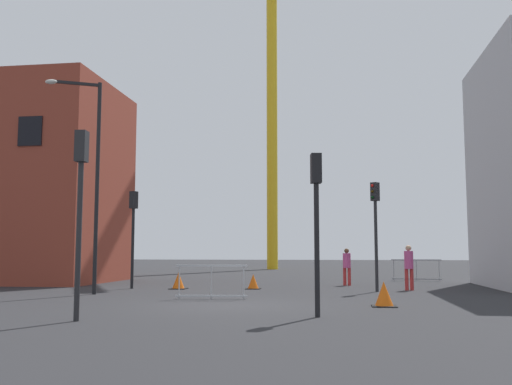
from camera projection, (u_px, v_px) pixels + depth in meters
name	position (u px, v px, depth m)	size (l,w,h in m)	color
ground	(228.00, 305.00, 15.93)	(160.00, 160.00, 0.00)	#28282B
brick_building	(5.00, 184.00, 28.44)	(10.98, 7.11, 9.67)	brown
construction_crane	(273.00, 56.00, 48.27)	(8.55, 14.77, 28.29)	gold
streetlamp_tall	(91.00, 167.00, 20.24)	(1.78, 0.94, 7.59)	black
traffic_light_median	(80.00, 193.00, 12.57)	(0.26, 0.38, 4.18)	#232326
traffic_light_island	(375.00, 218.00, 21.40)	(0.36, 0.38, 4.09)	#232326
traffic_light_far	(133.00, 223.00, 23.12)	(0.32, 0.39, 3.93)	black
traffic_light_verge	(316.00, 206.00, 13.28)	(0.29, 0.39, 3.79)	black
pedestrian_walking	(347.00, 264.00, 24.95)	(0.34, 0.34, 1.62)	red
pedestrian_waiting	(409.00, 264.00, 21.95)	(0.34, 0.34, 1.73)	red
safety_barrier_right_run	(416.00, 270.00, 28.67)	(2.46, 0.21, 1.08)	gray
safety_barrier_mid_span	(211.00, 281.00, 17.88)	(2.25, 0.31, 1.08)	#9EA0A5
traffic_cone_on_verge	(253.00, 282.00, 22.62)	(0.58, 0.58, 0.59)	black
traffic_cone_striped	(178.00, 281.00, 22.66)	(0.66, 0.66, 0.66)	black
traffic_cone_by_barrier	(384.00, 295.00, 15.52)	(0.67, 0.67, 0.68)	black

